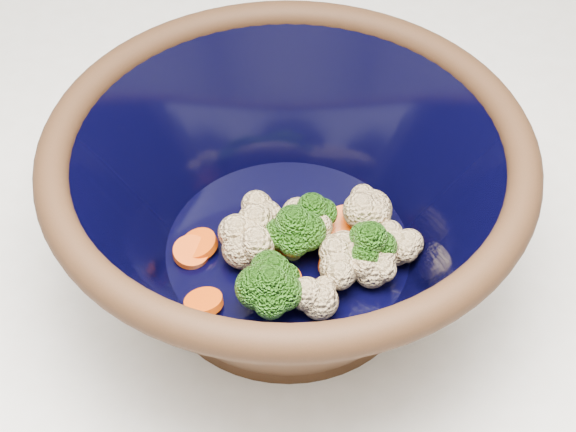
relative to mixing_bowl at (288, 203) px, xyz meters
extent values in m
cylinder|color=black|center=(0.00, 0.00, -0.08)|extent=(0.20, 0.20, 0.01)
torus|color=black|center=(0.00, 0.00, 0.05)|extent=(0.33, 0.33, 0.02)
cylinder|color=black|center=(0.00, 0.00, -0.05)|extent=(0.19, 0.19, 0.00)
cylinder|color=#608442|center=(0.00, -0.01, -0.04)|extent=(0.01, 0.01, 0.02)
ellipsoid|color=#2C6B14|center=(0.00, -0.01, -0.02)|extent=(0.04, 0.04, 0.04)
cylinder|color=#608442|center=(0.02, 0.01, -0.04)|extent=(0.01, 0.01, 0.02)
ellipsoid|color=#2C6B14|center=(0.02, 0.01, -0.02)|extent=(0.04, 0.04, 0.03)
cylinder|color=#608442|center=(0.06, -0.02, -0.04)|extent=(0.01, 0.01, 0.02)
ellipsoid|color=#2C6B14|center=(0.06, -0.02, -0.02)|extent=(0.04, 0.04, 0.03)
cylinder|color=#608442|center=(-0.01, -0.06, -0.04)|extent=(0.01, 0.01, 0.02)
ellipsoid|color=#2C6B14|center=(-0.01, -0.06, -0.02)|extent=(0.04, 0.04, 0.03)
cylinder|color=#608442|center=(-0.01, -0.05, -0.04)|extent=(0.01, 0.01, 0.02)
ellipsoid|color=#2C6B14|center=(-0.01, -0.05, -0.02)|extent=(0.04, 0.04, 0.03)
sphere|color=beige|center=(-0.03, -0.01, -0.03)|extent=(0.03, 0.03, 0.03)
sphere|color=beige|center=(-0.02, 0.02, -0.03)|extent=(0.03, 0.03, 0.03)
sphere|color=beige|center=(0.02, -0.06, -0.04)|extent=(0.03, 0.03, 0.03)
sphere|color=beige|center=(0.04, -0.01, -0.04)|extent=(0.03, 0.03, 0.03)
sphere|color=beige|center=(0.06, 0.02, -0.03)|extent=(0.03, 0.03, 0.03)
sphere|color=beige|center=(0.06, -0.03, -0.04)|extent=(0.03, 0.03, 0.03)
sphere|color=beige|center=(0.01, 0.00, -0.03)|extent=(0.03, 0.03, 0.03)
sphere|color=beige|center=(0.08, -0.01, -0.03)|extent=(0.03, 0.03, 0.03)
sphere|color=beige|center=(0.05, -0.02, -0.03)|extent=(0.03, 0.03, 0.03)
sphere|color=beige|center=(0.04, -0.03, -0.03)|extent=(0.03, 0.03, 0.03)
cylinder|color=#D63F09|center=(-0.07, 0.00, -0.04)|extent=(0.03, 0.03, 0.01)
cylinder|color=#D63F09|center=(0.04, -0.02, -0.04)|extent=(0.03, 0.03, 0.01)
cylinder|color=#D63F09|center=(0.00, 0.00, -0.04)|extent=(0.03, 0.03, 0.01)
cylinder|color=#D63F09|center=(0.04, 0.02, -0.04)|extent=(0.03, 0.03, 0.01)
cylinder|color=#D63F09|center=(-0.07, -0.01, -0.04)|extent=(0.03, 0.03, 0.01)
cylinder|color=#D63F09|center=(-0.06, -0.06, -0.04)|extent=(0.03, 0.03, 0.01)
cylinder|color=#D63F09|center=(0.06, 0.02, -0.04)|extent=(0.03, 0.03, 0.01)
cylinder|color=#D63F09|center=(0.00, -0.03, -0.04)|extent=(0.03, 0.03, 0.01)
camera|label=1|loc=(0.00, -0.39, 0.42)|focal=50.00mm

